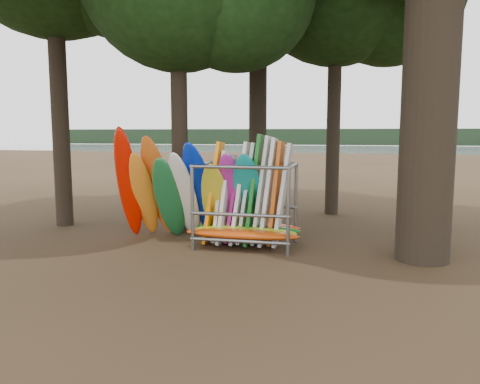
# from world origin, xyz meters

# --- Properties ---
(ground) EXTENTS (120.00, 120.00, 0.00)m
(ground) POSITION_xyz_m (0.00, 0.00, 0.00)
(ground) COLOR #47331E
(ground) RESTS_ON ground
(lake) EXTENTS (160.00, 160.00, 0.00)m
(lake) POSITION_xyz_m (0.00, 60.00, 0.00)
(lake) COLOR gray
(lake) RESTS_ON ground
(far_shore) EXTENTS (160.00, 4.00, 4.00)m
(far_shore) POSITION_xyz_m (0.00, 110.00, 2.00)
(far_shore) COLOR black
(far_shore) RESTS_ON ground
(kayak_row) EXTENTS (4.18, 2.16, 3.23)m
(kayak_row) POSITION_xyz_m (-0.96, 1.61, 1.28)
(kayak_row) COLOR red
(kayak_row) RESTS_ON ground
(storage_rack) EXTENTS (2.91, 1.57, 2.91)m
(storage_rack) POSITION_xyz_m (0.74, 1.43, 1.02)
(storage_rack) COLOR slate
(storage_rack) RESTS_ON ground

